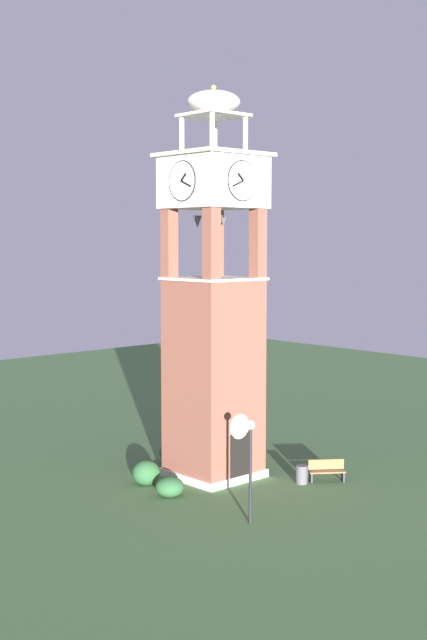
{
  "coord_description": "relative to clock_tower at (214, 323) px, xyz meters",
  "views": [
    {
      "loc": [
        -25.08,
        -27.31,
        10.61
      ],
      "look_at": [
        0.0,
        0.0,
        7.08
      ],
      "focal_mm": 47.17,
      "sensor_mm": 36.0,
      "label": 1
    }
  ],
  "objects": [
    {
      "name": "ground",
      "position": [
        0.0,
        0.0,
        -6.97
      ],
      "size": [
        80.0,
        80.0,
        0.0
      ],
      "primitive_type": "plane",
      "color": "#476B3D"
    },
    {
      "name": "clock_tower",
      "position": [
        0.0,
        0.0,
        0.0
      ],
      "size": [
        3.92,
        3.92,
        17.31
      ],
      "color": "brown",
      "rests_on": "ground"
    },
    {
      "name": "park_bench",
      "position": [
        3.12,
        -3.99,
        -6.49
      ],
      "size": [
        1.54,
        1.31,
        0.95
      ],
      "color": "brown",
      "rests_on": "ground"
    },
    {
      "name": "lamp_post",
      "position": [
        -3.31,
        -5.63,
        -4.24
      ],
      "size": [
        0.36,
        0.36,
        3.95
      ],
      "color": "black",
      "rests_on": "ground"
    },
    {
      "name": "trash_bin",
      "position": [
        2.06,
        -3.47,
        -6.57
      ],
      "size": [
        0.52,
        0.52,
        0.8
      ],
      "primitive_type": "cylinder",
      "color": "#4C4C51",
      "rests_on": "ground"
    },
    {
      "name": "shrub_near_entry",
      "position": [
        0.13,
        3.07,
        -6.49
      ],
      "size": [
        1.23,
        1.23,
        0.97
      ],
      "primitive_type": "ellipsoid",
      "color": "#28562D",
      "rests_on": "ground"
    },
    {
      "name": "shrub_left_of_tower",
      "position": [
        -3.41,
        -1.03,
        -6.56
      ],
      "size": [
        1.21,
        1.21,
        0.83
      ],
      "primitive_type": "ellipsoid",
      "color": "#28562D",
      "rests_on": "ground"
    },
    {
      "name": "shrub_behind_bench",
      "position": [
        -3.09,
        0.97,
        -6.44
      ],
      "size": [
        1.23,
        1.23,
        1.07
      ],
      "primitive_type": "ellipsoid",
      "color": "#28562D",
      "rests_on": "ground"
    }
  ]
}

